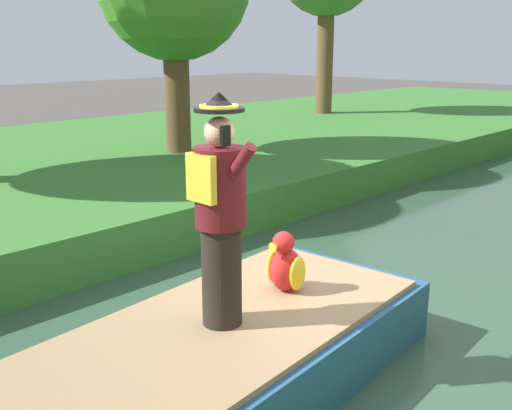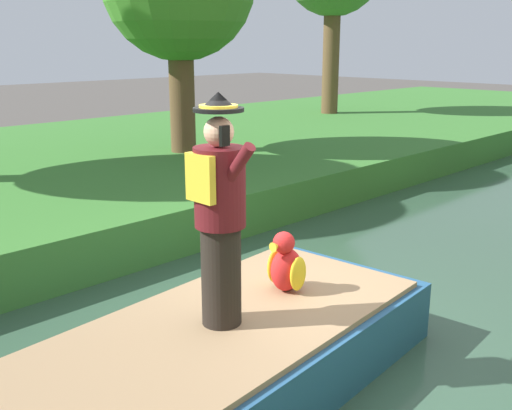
# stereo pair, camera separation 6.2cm
# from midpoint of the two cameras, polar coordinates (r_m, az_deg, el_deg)

# --- Properties ---
(ground_plane) EXTENTS (80.00, 80.00, 0.00)m
(ground_plane) POSITION_cam_midpoint_polar(r_m,az_deg,el_deg) (5.91, 3.97, -14.25)
(ground_plane) COLOR #4C4742
(canal_water) EXTENTS (5.50, 48.00, 0.10)m
(canal_water) POSITION_cam_midpoint_polar(r_m,az_deg,el_deg) (5.89, 3.98, -13.83)
(canal_water) COLOR #33513D
(canal_water) RESTS_ON ground
(boat) EXTENTS (2.13, 4.33, 0.61)m
(boat) POSITION_cam_midpoint_polar(r_m,az_deg,el_deg) (5.03, -4.40, -14.71)
(boat) COLOR #23517A
(boat) RESTS_ON canal_water
(person_pirate) EXTENTS (0.61, 0.42, 1.85)m
(person_pirate) POSITION_cam_midpoint_polar(r_m,az_deg,el_deg) (4.61, -3.80, -0.79)
(person_pirate) COLOR black
(person_pirate) RESTS_ON boat
(parrot_plush) EXTENTS (0.36, 0.34, 0.57)m
(parrot_plush) POSITION_cam_midpoint_polar(r_m,az_deg,el_deg) (5.45, 2.50, -5.76)
(parrot_plush) COLOR red
(parrot_plush) RESTS_ON boat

